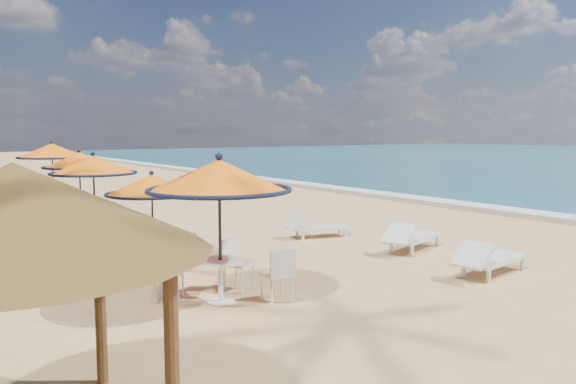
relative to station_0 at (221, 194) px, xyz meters
name	(u,v)px	position (x,y,z in m)	size (l,w,h in m)	color
ground	(425,263)	(5.16, -0.10, -1.91)	(160.00, 160.00, 0.00)	tan
foam_strip	(393,195)	(14.46, 9.90, -1.91)	(1.20, 140.00, 0.04)	white
wetsand_band	(379,196)	(13.56, 9.90, -1.91)	(1.40, 140.00, 0.02)	olive
station_0	(221,194)	(0.00, 0.00, 0.00)	(2.50, 2.50, 2.61)	black
station_1	(151,196)	(0.01, 3.20, -0.36)	(2.03, 2.03, 2.12)	black
station_2	(94,176)	(-0.11, 6.96, -0.13)	(2.32, 2.33, 2.42)	black
station_3	(78,167)	(0.33, 10.18, -0.08)	(2.30, 2.34, 2.40)	black
station_4	(54,157)	(0.43, 13.89, 0.10)	(2.52, 2.52, 2.63)	black
lounger_near	(489,258)	(5.36, -1.62, -1.55)	(2.21, 0.96, 0.77)	silver
lounger_mid	(411,237)	(5.85, 0.94, -1.55)	(2.26, 1.27, 0.77)	silver
lounger_far	(315,226)	(5.02, 3.74, -1.59)	(1.95, 1.08, 0.67)	silver
palapa	(14,211)	(-3.72, -3.03, 0.36)	(3.54, 3.54, 2.70)	brown
person	(224,174)	(11.48, 20.75, -1.47)	(0.32, 0.21, 0.87)	#91644A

